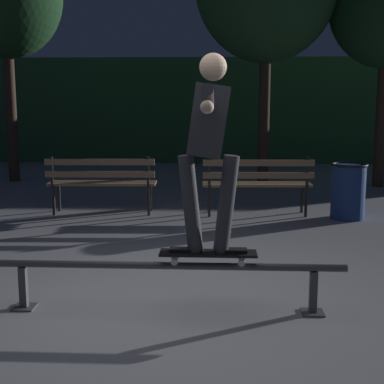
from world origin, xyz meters
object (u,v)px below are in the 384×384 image
skateboard (208,254)px  skateboarder (209,137)px  grind_rail (166,273)px  park_bench_left_center (257,180)px  trash_can (348,190)px  park_bench_leftmost (101,179)px

skateboard → skateboarder: skateboarder is taller
skateboard → grind_rail: bearing=-180.0°
grind_rail → park_bench_left_center: size_ratio=1.79×
park_bench_left_center → trash_can: size_ratio=2.02×
grind_rail → park_bench_leftmost: bearing=109.4°
skateboard → park_bench_leftmost: 4.11m
grind_rail → park_bench_left_center: 3.89m
grind_rail → skateboard: bearing=0.0°
park_bench_left_center → trash_can: bearing=-5.4°
skateboarder → trash_can: bearing=62.0°
grind_rail → skateboarder: size_ratio=1.85×
grind_rail → park_bench_left_center: (0.98, 3.76, 0.22)m
grind_rail → skateboarder: bearing=0.0°
park_bench_leftmost → grind_rail: bearing=-70.6°
grind_rail → park_bench_leftmost: (-1.32, 3.76, 0.22)m
skateboarder → park_bench_left_center: skateboarder is taller
skateboarder → skateboard: bearing=-180.0°
skateboarder → park_bench_leftmost: 4.20m
park_bench_leftmost → park_bench_left_center: size_ratio=1.00×
park_bench_leftmost → park_bench_left_center: bearing=0.0°
skateboard → trash_can: (1.94, 3.64, -0.07)m
grind_rail → park_bench_leftmost: park_bench_leftmost is taller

